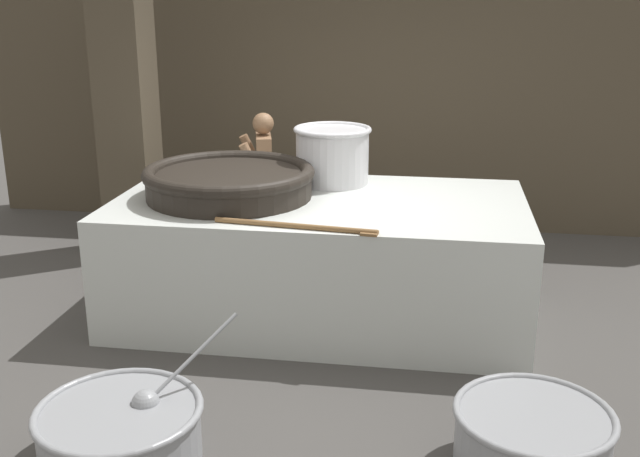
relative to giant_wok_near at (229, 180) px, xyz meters
The scene contains 10 objects.
ground_plane 1.39m from the giant_wok_near, ahead, with size 60.00×60.00×0.00m, color #474442.
back_wall 2.93m from the giant_wok_near, 74.84° to the left, with size 8.91×0.24×3.21m, color #4C4233.
support_pillar 2.09m from the giant_wok_near, 135.65° to the left, with size 0.51×0.51×3.21m, color #4C4233.
hearth_platform 1.00m from the giant_wok_near, ahead, with size 3.38×1.85×1.02m.
giant_wok_near is the anchor object (origin of this frame).
stock_pot 1.00m from the giant_wok_near, 38.32° to the left, with size 0.69×0.69×0.51m.
stirring_paddle 1.10m from the giant_wok_near, 45.99° to the right, with size 1.23×0.20×0.04m.
cook 1.35m from the giant_wok_near, 90.71° to the left, with size 0.43×0.61×1.53m.
prep_bowl_vegetables 2.46m from the giant_wok_near, 91.64° to the right, with size 1.09×1.02×0.77m.
prep_bowl_meat 3.21m from the giant_wok_near, 41.56° to the right, with size 0.91×0.91×0.42m.
Camera 1 is at (0.92, -5.90, 2.64)m, focal length 42.00 mm.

